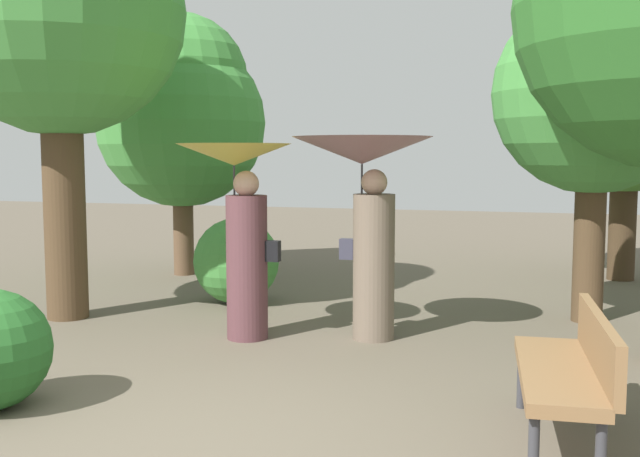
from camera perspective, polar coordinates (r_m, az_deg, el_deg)
The scene contains 8 objects.
ground_plane at distance 4.79m, azimuth -11.95°, elevation -16.50°, with size 40.00×40.00×0.00m, color brown.
person_left at distance 7.26m, azimuth -6.10°, elevation 1.66°, with size 1.11×1.11×1.90m.
person_right at distance 7.21m, azimuth 3.53°, elevation 3.07°, with size 1.36×1.36×1.97m.
park_bench at distance 4.89m, azimuth 18.60°, elevation -9.90°, with size 0.60×1.53×0.83m.
tree_mid_left at distance 11.29m, azimuth -10.55°, elevation 8.91°, with size 2.48×2.48×3.85m.
tree_mid_right at distance 11.53m, azimuth 22.51°, elevation 11.58°, with size 3.14×3.14×4.83m.
tree_far_back at distance 8.48m, azimuth 20.27°, elevation 11.03°, with size 2.13×2.13×3.94m.
bush_path_right at distance 9.07m, azimuth -6.40°, elevation -2.46°, with size 1.03×1.03×1.03m, color #428C3D.
Camera 1 is at (2.16, -3.88, 1.80)m, focal length 41.92 mm.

